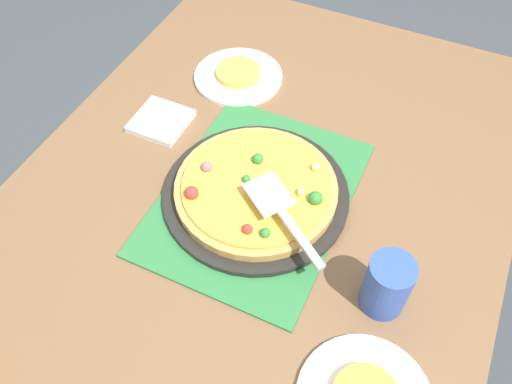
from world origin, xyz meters
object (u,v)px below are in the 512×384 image
Objects in this scene: plate_near_left at (238,77)px; cup_near at (387,285)px; pizza_server at (281,212)px; served_slice_left at (238,72)px; napkin_stack at (161,121)px; pizza_pan at (256,194)px; pizza at (256,188)px.

plate_near_left is 0.67m from cup_near.
cup_near is at bearing 75.18° from pizza_server.
pizza_server reaches higher than plate_near_left.
served_slice_left is 0.48m from pizza_server.
served_slice_left reaches higher than napkin_stack.
plate_near_left is at bearing 90.00° from served_slice_left.
served_slice_left is at bearing 157.63° from napkin_stack.
plate_near_left is 0.48m from pizza_server.
napkin_stack is at bearing -109.60° from pizza_pan.
served_slice_left is (0.00, -0.00, 0.01)m from plate_near_left.
pizza_server is 1.76× the size of napkin_stack.
napkin_stack is (0.22, -0.09, -0.01)m from served_slice_left.
cup_near is at bearing 68.89° from pizza_pan.
pizza_pan is 1.15× the size of pizza.
pizza_server is (0.06, 0.08, 0.06)m from pizza_pan.
cup_near is (0.12, 0.30, 0.03)m from pizza.
cup_near is at bearing 68.96° from pizza.
served_slice_left is at bearing -131.27° from cup_near.
served_slice_left is at bearing -148.23° from pizza.
pizza_pan is at bearing 31.75° from served_slice_left.
cup_near reaches higher than pizza.
cup_near reaches higher than plate_near_left.
pizza_pan is 1.80× the size of pizza_server.
pizza_server is at bearing 53.99° from pizza_pan.
pizza_pan is 0.38m from plate_near_left.
pizza_pan reaches higher than plate_near_left.
cup_near reaches higher than napkin_stack.
pizza_pan is at bearing -140.85° from pizza.
pizza is 1.50× the size of plate_near_left.
served_slice_left is 0.24m from napkin_stack.
plate_near_left is 0.01m from served_slice_left.
pizza_server is at bearing 66.48° from napkin_stack.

